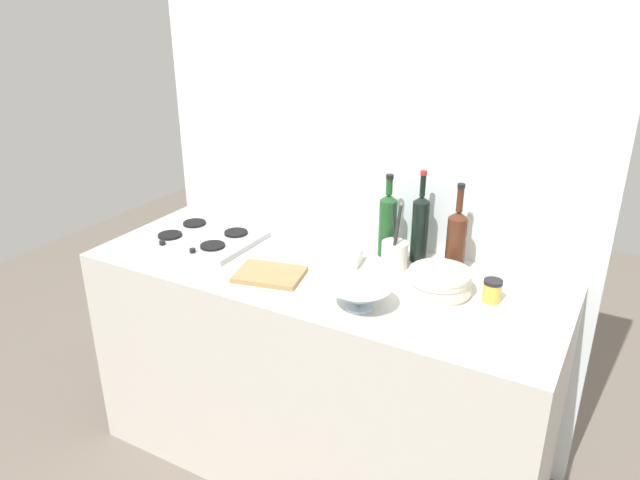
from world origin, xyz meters
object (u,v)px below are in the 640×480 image
object	(u,v)px
wine_bottle_mid_right	(456,240)
cutting_board	(270,274)
plate_stack	(439,282)
stovetop_hob	(203,237)
condiment_jar_front	(492,291)
mixing_bowl	(359,296)
wine_bottle_leftmost	(420,227)
butter_dish	(341,256)
utensil_crock	(395,253)
wine_bottle_mid_left	(388,223)

from	to	relation	value
wine_bottle_mid_right	cutting_board	xyz separation A→B (m)	(-0.57, -0.37, -0.12)
plate_stack	wine_bottle_mid_right	bearing A→B (deg)	92.53
wine_bottle_mid_right	stovetop_hob	bearing A→B (deg)	-167.27
condiment_jar_front	mixing_bowl	bearing A→B (deg)	-144.99
wine_bottle_leftmost	wine_bottle_mid_right	world-z (taller)	wine_bottle_leftmost
stovetop_hob	mixing_bowl	world-z (taller)	mixing_bowl
condiment_jar_front	stovetop_hob	bearing A→B (deg)	-176.94
butter_dish	stovetop_hob	bearing A→B (deg)	-171.77
butter_dish	condiment_jar_front	bearing A→B (deg)	-2.30
stovetop_hob	wine_bottle_mid_right	distance (m)	1.04
wine_bottle_leftmost	butter_dish	distance (m)	0.32
plate_stack	utensil_crock	bearing A→B (deg)	151.77
stovetop_hob	butter_dish	size ratio (longest dim) A/B	2.91
utensil_crock	wine_bottle_mid_right	bearing A→B (deg)	20.69
stovetop_hob	wine_bottle_mid_right	size ratio (longest dim) A/B	1.31
mixing_bowl	cutting_board	world-z (taller)	mixing_bowl
wine_bottle_mid_right	condiment_jar_front	xyz separation A→B (m)	(0.18, -0.16, -0.09)
wine_bottle_mid_left	plate_stack	bearing A→B (deg)	-35.97
butter_dish	wine_bottle_mid_left	bearing A→B (deg)	51.39
plate_stack	condiment_jar_front	distance (m)	0.18
plate_stack	wine_bottle_mid_left	world-z (taller)	wine_bottle_mid_left
mixing_bowl	wine_bottle_mid_left	bearing A→B (deg)	101.77
wine_bottle_mid_right	condiment_jar_front	bearing A→B (deg)	-41.64
cutting_board	wine_bottle_mid_left	bearing A→B (deg)	52.80
wine_bottle_mid_left	utensil_crock	distance (m)	0.14
condiment_jar_front	butter_dish	bearing A→B (deg)	177.70
plate_stack	condiment_jar_front	bearing A→B (deg)	9.96
wine_bottle_mid_right	utensil_crock	distance (m)	0.23
plate_stack	wine_bottle_mid_right	world-z (taller)	wine_bottle_mid_right
butter_dish	wine_bottle_leftmost	bearing A→B (deg)	33.48
stovetop_hob	wine_bottle_mid_right	bearing A→B (deg)	12.73
mixing_bowl	wine_bottle_mid_right	bearing A→B (deg)	66.10
wine_bottle_mid_right	cutting_board	distance (m)	0.70
wine_bottle_leftmost	plate_stack	bearing A→B (deg)	-54.13
wine_bottle_mid_right	condiment_jar_front	world-z (taller)	wine_bottle_mid_right
plate_stack	condiment_jar_front	size ratio (longest dim) A/B	2.82
wine_bottle_leftmost	wine_bottle_mid_left	size ratio (longest dim) A/B	1.09
wine_bottle_leftmost	butter_dish	xyz separation A→B (m)	(-0.25, -0.17, -0.11)
plate_stack	mixing_bowl	xyz separation A→B (m)	(-0.20, -0.23, 0.00)
wine_bottle_leftmost	cutting_board	distance (m)	0.60
wine_bottle_leftmost	cutting_board	world-z (taller)	wine_bottle_leftmost
stovetop_hob	wine_bottle_mid_left	world-z (taller)	wine_bottle_mid_left
butter_dish	utensil_crock	size ratio (longest dim) A/B	0.59
wine_bottle_leftmost	condiment_jar_front	xyz separation A→B (m)	(0.33, -0.19, -0.10)
plate_stack	wine_bottle_mid_right	distance (m)	0.21
wine_bottle_mid_right	cutting_board	bearing A→B (deg)	-146.89
stovetop_hob	condiment_jar_front	xyz separation A→B (m)	(1.19, 0.06, 0.03)
utensil_crock	cutting_board	distance (m)	0.47
wine_bottle_mid_left	cutting_board	size ratio (longest dim) A/B	1.37
stovetop_hob	wine_bottle_leftmost	xyz separation A→B (m)	(0.85, 0.25, 0.12)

